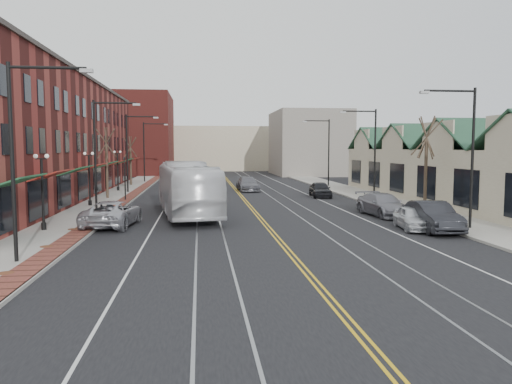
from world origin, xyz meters
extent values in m
plane|color=black|center=(0.00, 0.00, 0.00)|extent=(160.00, 160.00, 0.00)
cube|color=gray|center=(-12.00, 20.00, 0.07)|extent=(4.00, 120.00, 0.15)
cube|color=gray|center=(12.00, 20.00, 0.07)|extent=(4.00, 120.00, 0.15)
cube|color=maroon|center=(-19.00, 27.00, 5.50)|extent=(10.00, 50.00, 11.00)
cube|color=#B6A98C|center=(18.00, 20.00, 2.30)|extent=(8.00, 36.00, 4.60)
cube|color=maroon|center=(-16.00, 70.00, 7.00)|extent=(14.00, 18.00, 14.00)
cube|color=#B6A98C|center=(0.00, 85.00, 4.50)|extent=(22.00, 14.00, 9.00)
cube|color=slate|center=(15.00, 65.00, 5.50)|extent=(12.00, 16.00, 11.00)
cylinder|color=black|center=(-11.50, 0.00, 4.15)|extent=(0.16, 0.16, 8.00)
cylinder|color=black|center=(-10.00, 0.00, 7.95)|extent=(3.00, 0.12, 0.12)
cube|color=#999999|center=(-8.50, 0.00, 7.85)|extent=(0.50, 0.25, 0.15)
cylinder|color=black|center=(-11.50, 16.00, 4.15)|extent=(0.16, 0.16, 8.00)
cylinder|color=black|center=(-10.00, 16.00, 7.95)|extent=(3.00, 0.12, 0.12)
cube|color=#999999|center=(-8.50, 16.00, 7.85)|extent=(0.50, 0.25, 0.15)
cylinder|color=black|center=(-11.50, 32.00, 4.15)|extent=(0.16, 0.16, 8.00)
cylinder|color=black|center=(-10.00, 32.00, 7.95)|extent=(3.00, 0.12, 0.12)
cube|color=#999999|center=(-8.50, 32.00, 7.85)|extent=(0.50, 0.25, 0.15)
cylinder|color=black|center=(-11.50, 48.00, 4.15)|extent=(0.16, 0.16, 8.00)
cylinder|color=black|center=(-10.00, 48.00, 7.95)|extent=(3.00, 0.12, 0.12)
cube|color=#999999|center=(-8.50, 48.00, 7.85)|extent=(0.50, 0.25, 0.15)
cylinder|color=black|center=(11.50, 6.00, 4.15)|extent=(0.16, 0.16, 8.00)
cylinder|color=black|center=(10.00, 6.00, 7.95)|extent=(3.00, 0.12, 0.12)
cube|color=#999999|center=(8.50, 6.00, 7.85)|extent=(0.50, 0.25, 0.15)
cylinder|color=black|center=(11.50, 22.00, 4.15)|extent=(0.16, 0.16, 8.00)
cylinder|color=black|center=(10.00, 22.00, 7.95)|extent=(3.00, 0.12, 0.12)
cube|color=#999999|center=(8.50, 22.00, 7.85)|extent=(0.50, 0.25, 0.15)
cylinder|color=black|center=(11.50, 38.00, 4.15)|extent=(0.16, 0.16, 8.00)
cylinder|color=black|center=(10.00, 38.00, 7.95)|extent=(3.00, 0.12, 0.12)
cube|color=#999999|center=(8.50, 38.00, 7.85)|extent=(0.50, 0.25, 0.15)
cylinder|color=black|center=(-12.80, 8.00, 0.35)|extent=(0.28, 0.28, 0.40)
cylinder|color=black|center=(-12.80, 8.00, 2.15)|extent=(0.14, 0.14, 4.00)
cube|color=black|center=(-12.80, 8.00, 4.15)|extent=(0.60, 0.06, 0.06)
sphere|color=white|center=(-13.10, 8.00, 4.30)|extent=(0.24, 0.24, 0.24)
sphere|color=white|center=(-12.50, 8.00, 4.30)|extent=(0.24, 0.24, 0.24)
cylinder|color=black|center=(-12.80, 20.00, 0.35)|extent=(0.28, 0.28, 0.40)
cylinder|color=black|center=(-12.80, 20.00, 2.15)|extent=(0.14, 0.14, 4.00)
cube|color=black|center=(-12.80, 20.00, 4.15)|extent=(0.60, 0.06, 0.06)
sphere|color=white|center=(-13.10, 20.00, 4.30)|extent=(0.24, 0.24, 0.24)
sphere|color=white|center=(-12.50, 20.00, 4.30)|extent=(0.24, 0.24, 0.24)
cylinder|color=black|center=(-12.80, 34.00, 0.35)|extent=(0.28, 0.28, 0.40)
cylinder|color=black|center=(-12.80, 34.00, 2.15)|extent=(0.14, 0.14, 4.00)
cube|color=black|center=(-12.80, 34.00, 4.15)|extent=(0.60, 0.06, 0.06)
sphere|color=white|center=(-13.10, 34.00, 4.30)|extent=(0.24, 0.24, 0.24)
sphere|color=white|center=(-12.50, 34.00, 4.30)|extent=(0.24, 0.24, 0.24)
cylinder|color=#382B21|center=(-12.50, 26.00, 2.60)|extent=(0.24, 0.24, 4.90)
cylinder|color=#382B21|center=(-12.50, 26.00, 5.15)|extent=(0.58, 1.37, 2.90)
cylinder|color=#382B21|center=(-12.50, 26.00, 5.15)|extent=(1.60, 0.66, 2.78)
cylinder|color=#382B21|center=(-12.50, 26.00, 5.15)|extent=(0.53, 1.23, 2.96)
cylinder|color=#382B21|center=(-12.50, 26.00, 5.15)|extent=(1.69, 1.03, 2.64)
cylinder|color=#382B21|center=(-12.50, 26.00, 5.15)|extent=(1.78, 1.29, 2.48)
cylinder|color=#382B21|center=(-12.50, 42.00, 2.42)|extent=(0.24, 0.24, 4.55)
cylinder|color=#382B21|center=(-12.50, 42.00, 4.80)|extent=(0.55, 1.28, 2.69)
cylinder|color=#382B21|center=(-12.50, 42.00, 4.80)|extent=(1.49, 0.62, 2.58)
cylinder|color=#382B21|center=(-12.50, 42.00, 4.80)|extent=(0.50, 1.15, 2.75)
cylinder|color=#382B21|center=(-12.50, 42.00, 4.80)|extent=(1.57, 0.97, 2.45)
cylinder|color=#382B21|center=(-12.50, 42.00, 4.80)|extent=(1.66, 1.20, 2.30)
cylinder|color=#382B21|center=(12.50, 14.00, 2.78)|extent=(0.24, 0.24, 5.25)
cylinder|color=#382B21|center=(12.50, 14.00, 5.50)|extent=(0.61, 1.46, 3.10)
cylinder|color=#382B21|center=(12.50, 14.00, 5.50)|extent=(1.70, 0.70, 2.97)
cylinder|color=#382B21|center=(12.50, 14.00, 5.50)|extent=(0.56, 1.31, 3.17)
cylinder|color=#382B21|center=(12.50, 14.00, 5.50)|extent=(1.80, 1.10, 2.82)
cylinder|color=#382B21|center=(12.50, 14.00, 5.50)|extent=(1.90, 1.37, 2.65)
cylinder|color=#592D19|center=(-11.20, -2.00, 0.16)|extent=(0.60, 0.60, 0.02)
cylinder|color=#592D19|center=(-11.20, 3.00, 0.16)|extent=(0.60, 0.60, 0.02)
cylinder|color=#592D19|center=(-11.20, 8.00, 0.16)|extent=(0.60, 0.60, 0.02)
cylinder|color=black|center=(-10.60, 24.00, 1.75)|extent=(0.12, 0.12, 3.20)
imported|color=black|center=(-10.60, 24.00, 3.50)|extent=(0.18, 0.15, 0.90)
imported|color=silver|center=(-4.91, 14.37, 1.88)|extent=(4.90, 13.77, 3.75)
imported|color=#B4B5BC|center=(-9.30, 9.72, 0.79)|extent=(3.26, 5.97, 1.59)
imported|color=silver|center=(8.32, 6.59, 0.69)|extent=(2.15, 4.21, 1.37)
imported|color=black|center=(9.17, 5.95, 0.85)|extent=(2.06, 5.24, 1.70)
imported|color=slate|center=(8.70, 12.40, 0.78)|extent=(2.79, 5.61, 1.57)
imported|color=black|center=(7.50, 25.83, 0.75)|extent=(2.06, 4.49, 1.49)
imported|color=black|center=(-4.10, 37.29, 0.78)|extent=(2.08, 4.89, 1.57)
imported|color=slate|center=(1.22, 33.38, 0.77)|extent=(2.41, 5.41, 1.54)
imported|color=#A7A8AE|center=(-5.29, 53.06, 0.77)|extent=(2.20, 4.66, 1.54)
camera|label=1|loc=(-4.03, -20.99, 4.79)|focal=35.00mm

